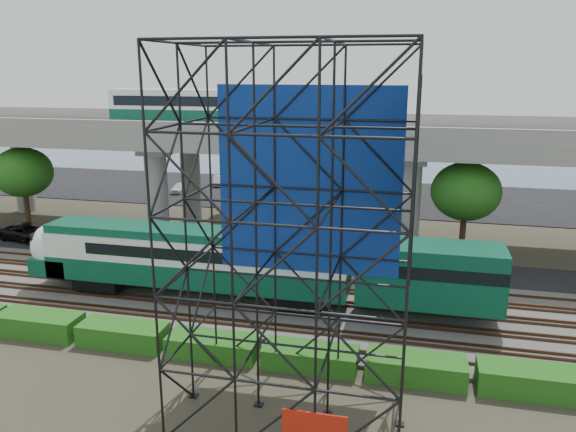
# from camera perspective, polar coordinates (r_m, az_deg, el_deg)

# --- Properties ---
(ground) EXTENTS (140.00, 140.00, 0.00)m
(ground) POSITION_cam_1_polar(r_m,az_deg,el_deg) (33.46, -6.59, -10.22)
(ground) COLOR #474233
(ground) RESTS_ON ground
(ballast_bed) EXTENTS (90.00, 12.00, 0.20)m
(ballast_bed) POSITION_cam_1_polar(r_m,az_deg,el_deg) (35.14, -5.49, -8.75)
(ballast_bed) COLOR slate
(ballast_bed) RESTS_ON ground
(service_road) EXTENTS (90.00, 5.00, 0.08)m
(service_road) POSITION_cam_1_polar(r_m,az_deg,el_deg) (42.74, -1.86, -4.43)
(service_road) COLOR black
(service_road) RESTS_ON ground
(parking_lot) EXTENTS (90.00, 18.00, 0.08)m
(parking_lot) POSITION_cam_1_polar(r_m,az_deg,el_deg) (64.89, 3.51, 2.23)
(parking_lot) COLOR black
(parking_lot) RESTS_ON ground
(harbor_water) EXTENTS (140.00, 40.00, 0.03)m
(harbor_water) POSITION_cam_1_polar(r_m,az_deg,el_deg) (86.28, 6.00, 5.29)
(harbor_water) COLOR #42556C
(harbor_water) RESTS_ON ground
(rail_tracks) EXTENTS (90.00, 9.52, 0.16)m
(rail_tracks) POSITION_cam_1_polar(r_m,az_deg,el_deg) (35.07, -5.50, -8.48)
(rail_tracks) COLOR #472D1E
(rail_tracks) RESTS_ON ballast_bed
(commuter_train) EXTENTS (29.30, 3.06, 4.30)m
(commuter_train) POSITION_cam_1_polar(r_m,az_deg,el_deg) (34.24, -6.15, -4.42)
(commuter_train) COLOR black
(commuter_train) RESTS_ON rail_tracks
(overpass) EXTENTS (80.00, 12.00, 12.40)m
(overpass) POSITION_cam_1_polar(r_m,az_deg,el_deg) (46.23, -0.97, 7.47)
(overpass) COLOR #9E9B93
(overpass) RESTS_ON ground
(scaffold_tower) EXTENTS (9.36, 6.36, 15.00)m
(scaffold_tower) POSITION_cam_1_polar(r_m,az_deg,el_deg) (22.01, 0.54, -2.69)
(scaffold_tower) COLOR black
(scaffold_tower) RESTS_ON ground
(hedge_strip) EXTENTS (34.60, 1.80, 1.20)m
(hedge_strip) POSITION_cam_1_polar(r_m,az_deg,el_deg) (29.29, -7.61, -12.86)
(hedge_strip) COLOR #145112
(hedge_strip) RESTS_ON ground
(trees) EXTENTS (40.94, 16.94, 7.69)m
(trees) POSITION_cam_1_polar(r_m,az_deg,el_deg) (47.92, -5.57, 4.46)
(trees) COLOR #382314
(trees) RESTS_ON ground
(suv) EXTENTS (5.42, 3.30, 1.41)m
(suv) POSITION_cam_1_polar(r_m,az_deg,el_deg) (51.87, -24.92, -1.51)
(suv) COLOR black
(suv) RESTS_ON service_road
(parked_cars) EXTENTS (33.27, 9.44, 1.29)m
(parked_cars) POSITION_cam_1_polar(r_m,az_deg,el_deg) (64.16, 5.42, 2.63)
(parked_cars) COLOR white
(parked_cars) RESTS_ON parking_lot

